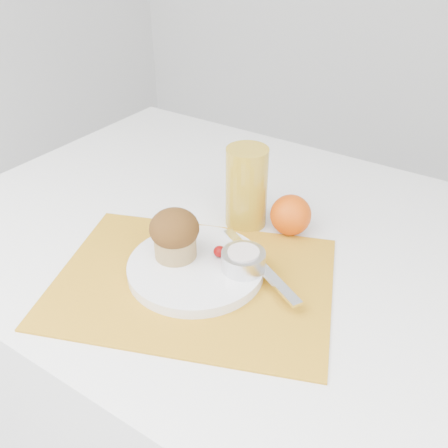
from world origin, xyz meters
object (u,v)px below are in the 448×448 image
Objects in this scene: plate at (196,267)px; orange at (291,215)px; muffin at (175,234)px; juice_glass at (246,187)px; table at (257,383)px.

orange reaches higher than plate.
orange is at bearing 59.96° from muffin.
plate is at bearing -85.98° from juice_glass.
juice_glass is 0.17m from muffin.
juice_glass reaches higher than plate.
juice_glass is 1.80× the size of muffin.
orange is at bearing 69.59° from plate.
juice_glass is (-0.01, 0.17, 0.06)m from plate.
muffin reaches higher than table.
plate is 2.98× the size of orange.
orange is (0.02, 0.05, 0.41)m from table.
table is 5.60× the size of plate.
table is 0.47m from muffin.
orange is 0.09m from juice_glass.
muffin is (-0.04, -0.00, 0.05)m from plate.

